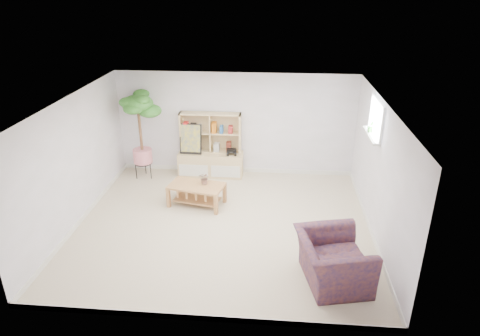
# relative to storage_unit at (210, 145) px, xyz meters

# --- Properties ---
(floor) EXTENTS (5.50, 5.00, 0.01)m
(floor) POSITION_rel_storage_unit_xyz_m (0.57, -2.24, -0.75)
(floor) COLOR beige
(floor) RESTS_ON ground
(ceiling) EXTENTS (5.50, 5.00, 0.01)m
(ceiling) POSITION_rel_storage_unit_xyz_m (0.57, -2.24, 1.65)
(ceiling) COLOR white
(ceiling) RESTS_ON walls
(walls) EXTENTS (5.51, 5.01, 2.40)m
(walls) POSITION_rel_storage_unit_xyz_m (0.57, -2.24, 0.45)
(walls) COLOR silver
(walls) RESTS_ON floor
(baseboard) EXTENTS (5.50, 5.00, 0.10)m
(baseboard) POSITION_rel_storage_unit_xyz_m (0.57, -2.24, -0.70)
(baseboard) COLOR white
(baseboard) RESTS_ON floor
(window) EXTENTS (0.10, 0.98, 0.68)m
(window) POSITION_rel_storage_unit_xyz_m (3.30, -1.64, 1.25)
(window) COLOR white
(window) RESTS_ON walls
(window_sill) EXTENTS (0.14, 1.00, 0.04)m
(window_sill) POSITION_rel_storage_unit_xyz_m (3.24, -1.64, 0.93)
(window_sill) COLOR white
(window_sill) RESTS_ON walls
(storage_unit) EXTENTS (1.50, 0.51, 1.50)m
(storage_unit) POSITION_rel_storage_unit_xyz_m (0.00, 0.00, 0.00)
(storage_unit) COLOR tan
(storage_unit) RESTS_ON floor
(poster) EXTENTS (0.51, 0.14, 0.70)m
(poster) POSITION_rel_storage_unit_xyz_m (-0.44, -0.06, 0.16)
(poster) COLOR yellow
(poster) RESTS_ON storage_unit
(toy_truck) EXTENTS (0.34, 0.25, 0.17)m
(toy_truck) POSITION_rel_storage_unit_xyz_m (0.50, -0.08, -0.10)
(toy_truck) COLOR black
(toy_truck) RESTS_ON storage_unit
(coffee_table) EXTENTS (1.20, 0.82, 0.45)m
(coffee_table) POSITION_rel_storage_unit_xyz_m (-0.07, -1.48, -0.53)
(coffee_table) COLOR #9E5E30
(coffee_table) RESTS_ON floor
(table_plant) EXTENTS (0.28, 0.27, 0.25)m
(table_plant) POSITION_rel_storage_unit_xyz_m (0.09, -1.41, -0.18)
(table_plant) COLOR #31792E
(table_plant) RESTS_ON coffee_table
(floor_tree) EXTENTS (0.99, 0.99, 2.05)m
(floor_tree) POSITION_rel_storage_unit_xyz_m (-1.55, -0.25, 0.27)
(floor_tree) COLOR #2D6B29
(floor_tree) RESTS_ON floor
(armchair) EXTENTS (1.23, 1.34, 0.85)m
(armchair) POSITION_rel_storage_unit_xyz_m (2.43, -3.71, -0.32)
(armchair) COLOR #141847
(armchair) RESTS_ON floor
(sill_plant) EXTENTS (0.14, 0.12, 0.22)m
(sill_plant) POSITION_rel_storage_unit_xyz_m (3.24, -1.52, 1.06)
(sill_plant) COLOR #2D6B29
(sill_plant) RESTS_ON window_sill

